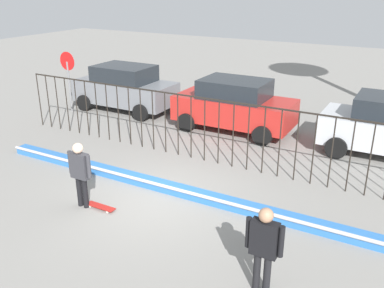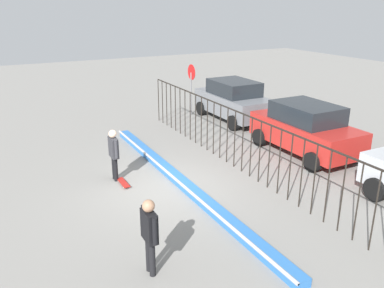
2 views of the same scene
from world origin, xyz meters
name	(u,v)px [view 1 (image 1 of 2)]	position (x,y,z in m)	size (l,w,h in m)	color
ground_plane	(153,199)	(0.00, 0.00, 0.00)	(60.00, 60.00, 0.00)	gray
bowl_coping_ledge	(165,186)	(0.00, 0.54, 0.12)	(11.00, 0.41, 0.27)	#2D6BB7
perimeter_fence	(205,123)	(0.00, 2.82, 1.21)	(14.04, 0.04, 2.00)	black
skateboarder	(80,169)	(-1.30, -1.13, 1.00)	(0.67, 0.25, 1.67)	black
skateboard	(101,207)	(-0.85, -1.03, 0.06)	(0.80, 0.20, 0.07)	#A51E19
camera_operator	(264,243)	(3.59, -1.90, 1.02)	(0.68, 0.26, 1.69)	black
parked_car_gray	(125,87)	(-5.45, 6.03, 0.97)	(4.30, 2.12, 1.90)	slate
parked_car_red	(234,105)	(-0.36, 5.84, 0.97)	(4.30, 2.12, 1.90)	#B2231E
stop_sign	(68,73)	(-7.33, 4.74, 1.62)	(0.76, 0.07, 2.50)	slate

